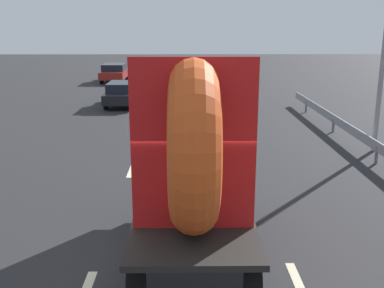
% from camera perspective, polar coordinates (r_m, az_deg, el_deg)
% --- Properties ---
extents(ground_plane, '(120.00, 120.00, 0.00)m').
position_cam_1_polar(ground_plane, '(8.81, -1.81, -13.57)').
color(ground_plane, '#28282B').
extents(flatbed_truck, '(2.02, 4.83, 3.74)m').
position_cam_1_polar(flatbed_truck, '(8.26, 0.07, -2.11)').
color(flatbed_truck, black).
rests_on(flatbed_truck, ground_plane).
extents(distant_sedan, '(1.64, 3.82, 1.25)m').
position_cam_1_polar(distant_sedan, '(24.52, -8.68, 6.37)').
color(distant_sedan, black).
rests_on(distant_sedan, ground_plane).
extents(guardrail, '(0.10, 17.10, 0.71)m').
position_cam_1_polar(guardrail, '(17.02, 19.59, 1.52)').
color(guardrail, gray).
rests_on(guardrail, ground_plane).
extents(lane_dash_left_far, '(0.16, 2.72, 0.01)m').
position_cam_1_polar(lane_dash_left_far, '(14.23, -7.30, -2.43)').
color(lane_dash_left_far, beige).
rests_on(lane_dash_left_far, ground_plane).
extents(lane_dash_right_far, '(0.16, 2.26, 0.01)m').
position_cam_1_polar(lane_dash_right_far, '(14.44, 6.75, -2.16)').
color(lane_dash_right_far, beige).
rests_on(lane_dash_right_far, ground_plane).
extents(oncoming_car, '(1.76, 4.11, 1.34)m').
position_cam_1_polar(oncoming_car, '(35.23, -9.73, 8.92)').
color(oncoming_car, black).
rests_on(oncoming_car, ground_plane).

